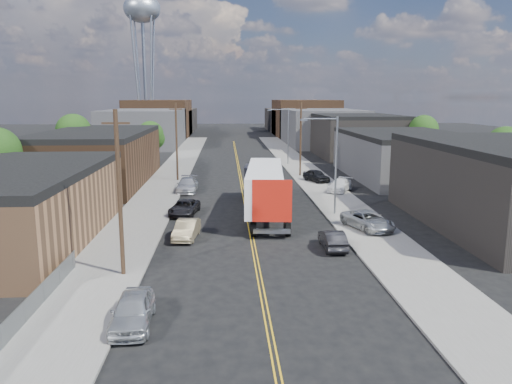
{
  "coord_description": "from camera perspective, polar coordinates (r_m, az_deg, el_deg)",
  "views": [
    {
      "loc": [
        -1.92,
        -19.17,
        10.64
      ],
      "look_at": [
        0.67,
        23.66,
        2.5
      ],
      "focal_mm": 35.0,
      "sensor_mm": 36.0,
      "label": 1
    }
  ],
  "objects": [
    {
      "name": "car_left_c",
      "position": [
        46.41,
        -8.18,
        -1.77
      ],
      "size": [
        2.89,
        5.13,
        1.35
      ],
      "primitive_type": "imported",
      "rotation": [
        0.0,
        0.0,
        -0.14
      ],
      "color": "black",
      "rests_on": "ground"
    },
    {
      "name": "sidewalk_right",
      "position": [
        66.02,
        6.55,
        1.46
      ],
      "size": [
        5.0,
        140.0,
        0.15
      ],
      "primitive_type": "cube",
      "color": "slate",
      "rests_on": "ground"
    },
    {
      "name": "water_tower",
      "position": [
        132.24,
        -12.88,
        19.19
      ],
      "size": [
        9.0,
        9.0,
        36.9
      ],
      "color": "gray",
      "rests_on": "ground"
    },
    {
      "name": "utility_pole_left_near",
      "position": [
        30.34,
        -15.35,
        -0.09
      ],
      "size": [
        1.6,
        0.26,
        10.0
      ],
      "color": "black",
      "rests_on": "ground"
    },
    {
      "name": "car_left_b",
      "position": [
        38.59,
        -7.94,
        -4.26
      ],
      "size": [
        2.0,
        4.52,
        1.44
      ],
      "primitive_type": "imported",
      "rotation": [
        0.0,
        0.0,
        -0.11
      ],
      "color": "#837556",
      "rests_on": "ground"
    },
    {
      "name": "car_right_lot_b",
      "position": [
        57.5,
        9.58,
        0.77
      ],
      "size": [
        4.01,
        5.05,
        1.37
      ],
      "primitive_type": "imported",
      "rotation": [
        0.0,
        0.0,
        -0.52
      ],
      "color": "white",
      "rests_on": "sidewalk_right"
    },
    {
      "name": "car_left_d",
      "position": [
        57.59,
        -7.87,
        0.8
      ],
      "size": [
        2.39,
        5.55,
        1.59
      ],
      "primitive_type": "imported",
      "rotation": [
        0.0,
        0.0,
        -0.03
      ],
      "color": "#B7B9BD",
      "rests_on": "ground"
    },
    {
      "name": "chainlink_fence",
      "position": [
        26.55,
        -24.93,
        -12.39
      ],
      "size": [
        0.05,
        16.0,
        1.22
      ],
      "color": "slate",
      "rests_on": "ground"
    },
    {
      "name": "warehouse_brown",
      "position": [
        65.59,
        -17.67,
        3.81
      ],
      "size": [
        12.0,
        26.0,
        6.6
      ],
      "color": "#442B1B",
      "rests_on": "ground"
    },
    {
      "name": "car_right_lot_a",
      "position": [
        41.38,
        12.67,
        -3.17
      ],
      "size": [
        4.01,
        5.74,
        1.46
      ],
      "primitive_type": "imported",
      "rotation": [
        0.0,
        0.0,
        0.34
      ],
      "color": "#AAADAF",
      "rests_on": "sidewalk_right"
    },
    {
      "name": "skyline_right_c",
      "position": [
        160.83,
        4.42,
        8.17
      ],
      "size": [
        16.0,
        40.0,
        7.0
      ],
      "primitive_type": "cube",
      "color": "black",
      "rests_on": "ground"
    },
    {
      "name": "car_right_oncoming",
      "position": [
        36.12,
        8.75,
        -5.39
      ],
      "size": [
        1.46,
        4.15,
        1.36
      ],
      "primitive_type": "imported",
      "rotation": [
        0.0,
        0.0,
        3.14
      ],
      "color": "black",
      "rests_on": "ground"
    },
    {
      "name": "industrial_right_b",
      "position": [
        69.83,
        16.64,
        4.05
      ],
      "size": [
        14.0,
        24.0,
        6.1
      ],
      "color": "#333335",
      "rests_on": "ground"
    },
    {
      "name": "centerline",
      "position": [
        65.07,
        -1.72,
        1.33
      ],
      "size": [
        0.32,
        120.0,
        0.01
      ],
      "primitive_type": "cube",
      "color": "gold",
      "rests_on": "ground"
    },
    {
      "name": "streetlight_far",
      "position": [
        79.91,
        3.41,
        6.91
      ],
      "size": [
        3.39,
        0.25,
        9.0
      ],
      "color": "gray",
      "rests_on": "ground"
    },
    {
      "name": "tree_right_near",
      "position": [
        64.02,
        26.61,
        4.44
      ],
      "size": [
        4.6,
        4.48,
        7.44
      ],
      "color": "black",
      "rests_on": "ground"
    },
    {
      "name": "skyline_left_b",
      "position": [
        140.45,
        -10.97,
        8.25
      ],
      "size": [
        16.0,
        26.0,
        10.0
      ],
      "primitive_type": "cube",
      "color": "#442B1B",
      "rests_on": "ground"
    },
    {
      "name": "utility_pole_left_far",
      "position": [
        64.71,
        -9.06,
        5.73
      ],
      "size": [
        1.6,
        0.26,
        10.0
      ],
      "color": "black",
      "rests_on": "ground"
    },
    {
      "name": "streetlight_near",
      "position": [
        45.49,
        8.66,
        3.91
      ],
      "size": [
        3.39,
        0.25,
        9.0
      ],
      "color": "gray",
      "rests_on": "ground"
    },
    {
      "name": "skyline_left_c",
      "position": [
        160.35,
        -10.03,
        8.03
      ],
      "size": [
        16.0,
        40.0,
        7.0
      ],
      "primitive_type": "cube",
      "color": "black",
      "rests_on": "ground"
    },
    {
      "name": "warehouse_tan",
      "position": [
        41.25,
        -26.34,
        -1.35
      ],
      "size": [
        12.0,
        22.0,
        5.6
      ],
      "color": "brown",
      "rests_on": "ground"
    },
    {
      "name": "sidewalk_left",
      "position": [
        65.47,
        -10.06,
        1.29
      ],
      "size": [
        5.0,
        140.0,
        0.15
      ],
      "primitive_type": "cube",
      "color": "slate",
      "rests_on": "ground"
    },
    {
      "name": "industrial_right_c",
      "position": [
        94.5,
        11.28,
        6.39
      ],
      "size": [
        14.0,
        22.0,
        7.6
      ],
      "color": "black",
      "rests_on": "ground"
    },
    {
      "name": "skyline_right_b",
      "position": [
        140.99,
        5.55,
        8.4
      ],
      "size": [
        16.0,
        26.0,
        10.0
      ],
      "primitive_type": "cube",
      "color": "#442B1B",
      "rests_on": "ground"
    },
    {
      "name": "utility_pole_right",
      "position": [
        68.15,
        5.12,
        6.07
      ],
      "size": [
        1.6,
        0.26,
        10.0
      ],
      "color": "black",
      "rests_on": "ground"
    },
    {
      "name": "skyline_right_a",
      "position": [
        116.44,
        7.46,
        7.38
      ],
      "size": [
        16.0,
        30.0,
        8.0
      ],
      "primitive_type": "cube",
      "color": "#333335",
      "rests_on": "ground"
    },
    {
      "name": "car_left_a",
      "position": [
        24.82,
        -13.92,
        -13.0
      ],
      "size": [
        1.98,
        4.62,
        1.55
      ],
      "primitive_type": "imported",
      "rotation": [
        0.0,
        0.0,
        0.03
      ],
      "color": "#BABEC0",
      "rests_on": "ground"
    },
    {
      "name": "skyline_left_a",
      "position": [
        115.78,
        -12.54,
        7.2
      ],
      "size": [
        16.0,
        30.0,
        8.0
      ],
      "primitive_type": "cube",
      "color": "#333335",
      "rests_on": "ground"
    },
    {
      "name": "car_right_lot_c",
      "position": [
        63.81,
        6.9,
        1.89
      ],
      "size": [
        3.3,
        4.77,
        1.51
      ],
      "primitive_type": "imported",
      "rotation": [
        0.0,
        0.0,
        0.38
      ],
      "color": "black",
      "rests_on": "sidewalk_right"
    },
    {
      "name": "ground",
      "position": [
        79.9,
        -2.05,
        3.08
      ],
      "size": [
        260.0,
        260.0,
        0.0
      ],
      "primitive_type": "plane",
      "color": "black",
      "rests_on": "ground"
    },
    {
      "name": "semi_truck",
      "position": [
        46.08,
        0.85,
        0.72
      ],
      "size": [
        4.19,
        17.77,
        4.6
      ],
      "rotation": [
        0.0,
        0.0,
        -0.09
      ],
      "color": "silver",
      "rests_on": "ground"
    },
    {
      "name": "tree_left_far",
      "position": [
        82.28,
        -11.92,
        6.28
      ],
      "size": [
        4.35,
        4.2,
        6.97
      ],
      "color": "black",
      "rests_on": "ground"
    },
    {
      "name": "tree_left_mid",
      "position": [
        77.54,
        -20.08,
        6.28
      ],
      "size": [
        5.1,
        5.04,
        8.37
      ],
      "color": "black",
      "rests_on": "ground"
    },
    {
      "name": "tree_right_far",
      "position": [
        85.55,
        18.62,
        6.52
      ],
      "size": [
        4.85,
        4.76,
        7.91
      ],
      "color": "black",
      "rests_on": "ground"
    }
  ]
}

